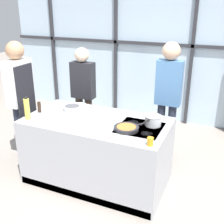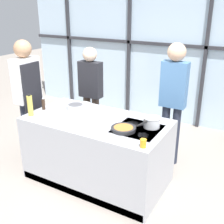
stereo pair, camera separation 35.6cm
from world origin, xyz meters
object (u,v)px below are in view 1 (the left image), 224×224
object	(u,v)px
white_plate	(78,105)
chef	(21,95)
spectator_center_left	(168,93)
oil_bottle	(27,109)
mixing_bowl	(72,108)
frying_pan	(127,128)
saucepan	(153,120)
juice_glass_near	(150,141)
spectator_far_left	(83,90)
pepper_grinder	(39,107)

from	to	relation	value
white_plate	chef	bearing A→B (deg)	-159.09
spectator_center_left	oil_bottle	bearing A→B (deg)	39.18
mixing_bowl	oil_bottle	distance (m)	0.62
chef	frying_pan	distance (m)	1.72
mixing_bowl	spectator_center_left	bearing A→B (deg)	33.04
chef	saucepan	size ratio (longest dim) A/B	4.85
juice_glass_near	chef	bearing A→B (deg)	167.75
chef	juice_glass_near	size ratio (longest dim) A/B	20.13
white_plate	oil_bottle	xyz separation A→B (m)	(-0.35, -0.68, 0.13)
frying_pan	mixing_bowl	distance (m)	0.96
oil_bottle	frying_pan	bearing A→B (deg)	8.84
spectator_far_left	juice_glass_near	world-z (taller)	spectator_far_left
chef	spectator_far_left	world-z (taller)	chef
frying_pan	saucepan	xyz separation A→B (m)	(0.24, 0.24, 0.04)
spectator_center_left	chef	bearing A→B (deg)	23.78
saucepan	juice_glass_near	world-z (taller)	saucepan
spectator_far_left	spectator_center_left	world-z (taller)	spectator_center_left
saucepan	mixing_bowl	size ratio (longest dim) A/B	1.48
spectator_center_left	oil_bottle	size ratio (longest dim) A/B	6.06
spectator_far_left	frying_pan	xyz separation A→B (m)	(1.16, -1.04, -0.03)
spectator_center_left	frying_pan	xyz separation A→B (m)	(-0.24, -1.04, -0.16)
white_plate	oil_bottle	size ratio (longest dim) A/B	0.82
mixing_bowl	juice_glass_near	distance (m)	1.39
pepper_grinder	juice_glass_near	distance (m)	1.68
spectator_far_left	pepper_grinder	xyz separation A→B (m)	(-0.13, -0.99, 0.02)
oil_bottle	mixing_bowl	bearing A→B (deg)	53.16
chef	spectator_center_left	bearing A→B (deg)	113.78
spectator_far_left	white_plate	xyz separation A→B (m)	(0.23, -0.56, -0.05)
white_plate	saucepan	bearing A→B (deg)	-11.48
saucepan	mixing_bowl	xyz separation A→B (m)	(-1.16, 0.05, -0.03)
spectator_center_left	saucepan	xyz separation A→B (m)	(0.01, -0.80, -0.12)
chef	spectator_center_left	distance (m)	2.13
spectator_far_left	white_plate	world-z (taller)	spectator_far_left
chef	frying_pan	size ratio (longest dim) A/B	3.98
frying_pan	juice_glass_near	xyz separation A→B (m)	(0.36, -0.27, 0.02)
white_plate	oil_bottle	distance (m)	0.78
spectator_center_left	juice_glass_near	size ratio (longest dim) A/B	20.02
spectator_center_left	frying_pan	size ratio (longest dim) A/B	3.95
spectator_far_left	saucepan	xyz separation A→B (m)	(1.41, -0.80, 0.01)
spectator_far_left	pepper_grinder	size ratio (longest dim) A/B	9.43
frying_pan	chef	bearing A→B (deg)	173.88
spectator_far_left	mixing_bowl	size ratio (longest dim) A/B	6.50
white_plate	pepper_grinder	bearing A→B (deg)	-130.48
oil_bottle	pepper_grinder	xyz separation A→B (m)	(-0.01, 0.25, -0.06)
chef	spectator_center_left	xyz separation A→B (m)	(1.95, 0.86, 0.03)
white_plate	mixing_bowl	xyz separation A→B (m)	(0.01, -0.19, 0.03)
chef	pepper_grinder	distance (m)	0.44
chef	spectator_far_left	size ratio (longest dim) A/B	1.11
chef	mixing_bowl	bearing A→B (deg)	97.62
chef	mixing_bowl	distance (m)	0.81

